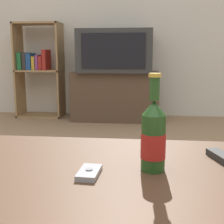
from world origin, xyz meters
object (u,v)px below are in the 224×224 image
at_px(cell_phone, 89,173).
at_px(tv_stand, 116,96).
at_px(bookshelf, 38,68).
at_px(television, 116,51).
at_px(beer_bottle, 153,136).

bearing_deg(cell_phone, tv_stand, 97.14).
bearing_deg(bookshelf, cell_phone, -68.34).
relative_size(tv_stand, television, 1.21).
relative_size(television, cell_phone, 7.81).
height_order(television, bookshelf, bookshelf).
distance_m(tv_stand, beer_bottle, 2.65).
relative_size(beer_bottle, cell_phone, 2.60).
distance_m(bookshelf, cell_phone, 2.97).
xyz_separation_m(tv_stand, cell_phone, (0.18, -2.67, 0.16)).
distance_m(tv_stand, television, 0.49).
relative_size(tv_stand, beer_bottle, 3.63).
height_order(tv_stand, cell_phone, tv_stand).
bearing_deg(tv_stand, cell_phone, -86.06).
bearing_deg(tv_stand, television, -90.00).
relative_size(television, beer_bottle, 3.01).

